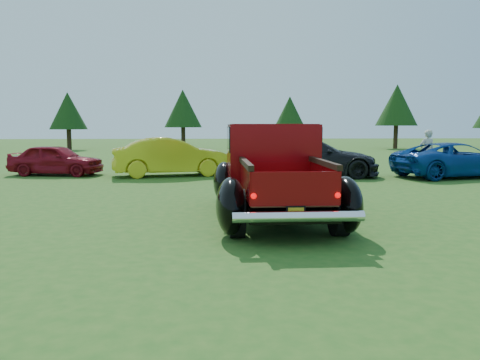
{
  "coord_description": "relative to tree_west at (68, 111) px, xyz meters",
  "views": [
    {
      "loc": [
        -0.61,
        -9.37,
        1.99
      ],
      "look_at": [
        -0.02,
        0.2,
        0.86
      ],
      "focal_mm": 35.0,
      "sensor_mm": 36.0,
      "label": 1
    }
  ],
  "objects": [
    {
      "name": "ground",
      "position": [
        12.0,
        -29.0,
        -3.11
      ],
      "size": [
        120.0,
        120.0,
        0.0
      ],
      "primitive_type": "plane",
      "color": "#265618",
      "rests_on": "ground"
    },
    {
      "name": "tree_west",
      "position": [
        0.0,
        0.0,
        0.0
      ],
      "size": [
        2.94,
        2.94,
        4.6
      ],
      "color": "#332114",
      "rests_on": "ground"
    },
    {
      "name": "tree_mid_left",
      "position": [
        9.0,
        2.0,
        0.27
      ],
      "size": [
        3.2,
        3.2,
        5.0
      ],
      "color": "#332114",
      "rests_on": "ground"
    },
    {
      "name": "tree_mid_right",
      "position": [
        18.0,
        1.0,
        -0.14
      ],
      "size": [
        2.82,
        2.82,
        4.4
      ],
      "color": "#332114",
      "rests_on": "ground"
    },
    {
      "name": "tree_east",
      "position": [
        27.0,
        0.5,
        0.55
      ],
      "size": [
        3.46,
        3.46,
        5.4
      ],
      "color": "#332114",
      "rests_on": "ground"
    },
    {
      "name": "pickup_truck",
      "position": [
        12.74,
        -28.05,
        -2.15
      ],
      "size": [
        2.59,
        5.47,
        2.02
      ],
      "rotation": [
        0.0,
        0.0,
        0.01
      ],
      "color": "black",
      "rests_on": "ground"
    },
    {
      "name": "show_car_red",
      "position": [
        5.21,
        -19.38,
        -2.49
      ],
      "size": [
        3.84,
        2.08,
        1.24
      ],
      "primitive_type": "imported",
      "rotation": [
        0.0,
        0.0,
        1.39
      ],
      "color": "maroon",
      "rests_on": "ground"
    },
    {
      "name": "show_car_yellow",
      "position": [
        9.83,
        -19.88,
        -2.36
      ],
      "size": [
        4.8,
        2.5,
        1.51
      ],
      "primitive_type": "imported",
      "rotation": [
        0.0,
        0.0,
        1.78
      ],
      "color": "gold",
      "rests_on": "ground"
    },
    {
      "name": "show_car_grey",
      "position": [
        15.2,
        -20.55,
        -2.35
      ],
      "size": [
        5.34,
        2.48,
        1.51
      ],
      "primitive_type": "imported",
      "rotation": [
        0.0,
        0.0,
        1.5
      ],
      "color": "black",
      "rests_on": "ground"
    },
    {
      "name": "show_car_blue",
      "position": [
        20.74,
        -21.04,
        -2.44
      ],
      "size": [
        5.13,
        3.13,
        1.33
      ],
      "primitive_type": "imported",
      "rotation": [
        0.0,
        0.0,
        1.77
      ],
      "color": "navy",
      "rests_on": "ground"
    },
    {
      "name": "spectator",
      "position": [
        20.2,
        -19.75,
        -2.21
      ],
      "size": [
        0.71,
        0.51,
        1.8
      ],
      "primitive_type": "imported",
      "rotation": [
        0.0,
        0.0,
        3.27
      ],
      "color": "beige",
      "rests_on": "ground"
    }
  ]
}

